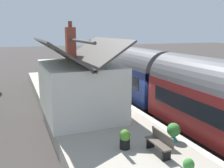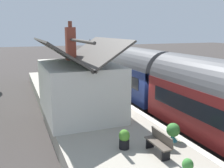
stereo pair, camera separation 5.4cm
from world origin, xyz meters
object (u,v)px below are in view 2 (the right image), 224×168
Objects in this scene: station_building at (79,87)px; planter_edge_far at (173,132)px; bench_mid_platform at (80,85)px; planter_under_sign at (80,79)px; planter_edge_near at (75,74)px; lamp_post_platform at (90,53)px; planter_bench_left at (124,139)px; bench_near_building at (159,142)px.

station_building is 7.60× the size of planter_edge_far.
bench_mid_platform is 1.52× the size of planter_under_sign.
planter_edge_near is 3.88m from lamp_post_platform.
bench_mid_platform is 1.73× the size of planter_bench_left.
bench_mid_platform is at bearing -4.67° from planter_bench_left.
planter_bench_left is at bearing 49.78° from bench_near_building.
planter_under_sign is at bearing -6.44° from planter_bench_left.
station_building is 10.95m from planter_edge_near.
bench_near_building is 13.66m from planter_under_sign.
planter_edge_far is 12.99m from lamp_post_platform.
planter_bench_left is at bearing 175.33° from bench_mid_platform.
station_building is 6.70× the size of planter_edge_near.
bench_near_building is at bearing 123.28° from planter_edge_far.
planter_bench_left is 0.20× the size of lamp_post_platform.
lamp_post_platform is (2.19, -1.53, 2.27)m from bench_mid_platform.
planter_under_sign is at bearing -14.65° from station_building.
bench_near_building and bench_mid_platform have the same top height.
bench_near_building is at bearing -164.57° from station_building.
planter_edge_far is (-10.59, -1.41, -0.05)m from bench_mid_platform.
lamp_post_platform reaches higher than bench_mid_platform.
lamp_post_platform is at bearing -0.53° from planter_edge_far.
planter_edge_far is at bearing -172.42° from bench_mid_platform.
bench_near_building is 1.73× the size of planter_bench_left.
planter_bench_left is (0.12, 2.26, -0.02)m from planter_edge_far.
bench_near_building is at bearing 178.46° from planter_under_sign.
bench_mid_platform is at bearing 165.64° from planter_under_sign.
planter_edge_near is (5.25, -0.80, -0.00)m from bench_mid_platform.
lamp_post_platform is at bearing -95.37° from planter_under_sign.
planter_under_sign reaches higher than bench_near_building.
lamp_post_platform reaches higher than planter_bench_left.
planter_under_sign is at bearing -1.54° from bench_near_building.
planter_bench_left is at bearing 173.56° from planter_under_sign.
bench_near_building is at bearing 177.98° from planter_edge_near.
station_building is at bearing 28.74° from planter_edge_far.
lamp_post_platform is at bearing -5.52° from bench_near_building.
station_building is 1.55× the size of lamp_post_platform.
station_building is at bearing 158.77° from lamp_post_platform.
bench_mid_platform is at bearing 7.58° from planter_edge_far.
bench_mid_platform is 10.50m from planter_bench_left.
planter_edge_far is (-5.18, -2.84, -1.15)m from station_building.
bench_mid_platform is (5.42, -1.43, -1.11)m from station_building.
planter_edge_near is at bearing -6.02° from planter_bench_left.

